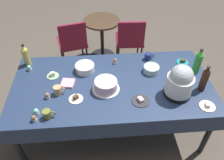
{
  "coord_description": "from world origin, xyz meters",
  "views": [
    {
      "loc": [
        -0.14,
        -1.82,
        2.45
      ],
      "look_at": [
        0.0,
        0.0,
        0.8
      ],
      "focal_mm": 36.16,
      "sensor_mm": 36.0,
      "label": 1
    }
  ],
  "objects_px": {
    "dessert_plate_charcoal": "(140,100)",
    "soda_bottle_cola": "(204,79)",
    "potluck_table": "(112,87)",
    "maroon_chair_right": "(130,38)",
    "dessert_plate_teal": "(183,62)",
    "coffee_mug_olive": "(47,114)",
    "coffee_mug_navy": "(148,56)",
    "dessert_plate_cream": "(207,106)",
    "cupcake_vanilla": "(47,96)",
    "cupcake_cocoa": "(36,112)",
    "ceramic_snack_bowl": "(85,68)",
    "soda_bottle_lime_soda": "(198,62)",
    "dessert_plate_white": "(76,98)",
    "round_cafe_table": "(102,32)",
    "dessert_plate_sage": "(53,75)",
    "frosted_layer_cake": "(106,85)",
    "coffee_mug_tan": "(58,90)",
    "cupcake_mint": "(29,68)",
    "glass_salad_bowl": "(151,69)",
    "cupcake_rose": "(34,118)",
    "cupcake_berry": "(115,61)",
    "soda_bottle_ginger_ale": "(26,55)",
    "maroon_chair_left": "(73,41)",
    "slow_cooker": "(180,82)"
  },
  "relations": [
    {
      "from": "slow_cooker",
      "to": "soda_bottle_lime_soda",
      "type": "distance_m",
      "value": 0.47
    },
    {
      "from": "dessert_plate_cream",
      "to": "maroon_chair_right",
      "type": "height_order",
      "value": "maroon_chair_right"
    },
    {
      "from": "frosted_layer_cake",
      "to": "coffee_mug_tan",
      "type": "relative_size",
      "value": 2.38
    },
    {
      "from": "maroon_chair_left",
      "to": "frosted_layer_cake",
      "type": "bearing_deg",
      "value": -71.99
    },
    {
      "from": "cupcake_berry",
      "to": "maroon_chair_left",
      "type": "height_order",
      "value": "maroon_chair_left"
    },
    {
      "from": "potluck_table",
      "to": "soda_bottle_cola",
      "type": "distance_m",
      "value": 0.98
    },
    {
      "from": "coffee_mug_olive",
      "to": "dessert_plate_white",
      "type": "bearing_deg",
      "value": 39.74
    },
    {
      "from": "cupcake_berry",
      "to": "coffee_mug_olive",
      "type": "relative_size",
      "value": 0.57
    },
    {
      "from": "ceramic_snack_bowl",
      "to": "soda_bottle_lime_soda",
      "type": "distance_m",
      "value": 1.29
    },
    {
      "from": "dessert_plate_cream",
      "to": "cupcake_cocoa",
      "type": "relative_size",
      "value": 2.36
    },
    {
      "from": "ceramic_snack_bowl",
      "to": "dessert_plate_sage",
      "type": "bearing_deg",
      "value": -169.15
    },
    {
      "from": "soda_bottle_cola",
      "to": "round_cafe_table",
      "type": "distance_m",
      "value": 2.02
    },
    {
      "from": "frosted_layer_cake",
      "to": "cupcake_berry",
      "type": "bearing_deg",
      "value": 72.89
    },
    {
      "from": "ceramic_snack_bowl",
      "to": "maroon_chair_left",
      "type": "bearing_deg",
      "value": 102.18
    },
    {
      "from": "potluck_table",
      "to": "cupcake_vanilla",
      "type": "xyz_separation_m",
      "value": [
        -0.68,
        -0.17,
        0.09
      ]
    },
    {
      "from": "potluck_table",
      "to": "cupcake_rose",
      "type": "bearing_deg",
      "value": -149.31
    },
    {
      "from": "cupcake_mint",
      "to": "maroon_chair_right",
      "type": "bearing_deg",
      "value": 37.04
    },
    {
      "from": "glass_salad_bowl",
      "to": "coffee_mug_navy",
      "type": "distance_m",
      "value": 0.25
    },
    {
      "from": "glass_salad_bowl",
      "to": "soda_bottle_lime_soda",
      "type": "bearing_deg",
      "value": -5.19
    },
    {
      "from": "round_cafe_table",
      "to": "dessert_plate_white",
      "type": "bearing_deg",
      "value": -100.87
    },
    {
      "from": "dessert_plate_cream",
      "to": "cupcake_rose",
      "type": "distance_m",
      "value": 1.68
    },
    {
      "from": "cupcake_rose",
      "to": "cupcake_berry",
      "type": "height_order",
      "value": "same"
    },
    {
      "from": "ceramic_snack_bowl",
      "to": "dessert_plate_white",
      "type": "relative_size",
      "value": 1.5
    },
    {
      "from": "dessert_plate_cream",
      "to": "cupcake_berry",
      "type": "xyz_separation_m",
      "value": [
        -0.85,
        0.77,
        0.02
      ]
    },
    {
      "from": "coffee_mug_olive",
      "to": "dessert_plate_cream",
      "type": "bearing_deg",
      "value": 0.44
    },
    {
      "from": "slow_cooker",
      "to": "cupcake_vanilla",
      "type": "relative_size",
      "value": 5.48
    },
    {
      "from": "potluck_table",
      "to": "coffee_mug_navy",
      "type": "bearing_deg",
      "value": 40.53
    },
    {
      "from": "frosted_layer_cake",
      "to": "cupcake_rose",
      "type": "relative_size",
      "value": 4.36
    },
    {
      "from": "soda_bottle_lime_soda",
      "to": "soda_bottle_cola",
      "type": "bearing_deg",
      "value": -97.3
    },
    {
      "from": "frosted_layer_cake",
      "to": "ceramic_snack_bowl",
      "type": "xyz_separation_m",
      "value": [
        -0.23,
        0.33,
        -0.02
      ]
    },
    {
      "from": "potluck_table",
      "to": "maroon_chair_right",
      "type": "height_order",
      "value": "maroon_chair_right"
    },
    {
      "from": "maroon_chair_right",
      "to": "coffee_mug_olive",
      "type": "bearing_deg",
      "value": -120.79
    },
    {
      "from": "dessert_plate_charcoal",
      "to": "soda_bottle_cola",
      "type": "relative_size",
      "value": 0.6
    },
    {
      "from": "slow_cooker",
      "to": "maroon_chair_left",
      "type": "xyz_separation_m",
      "value": [
        -1.2,
        1.54,
        -0.43
      ]
    },
    {
      "from": "ceramic_snack_bowl",
      "to": "cupcake_mint",
      "type": "distance_m",
      "value": 0.65
    },
    {
      "from": "dessert_plate_sage",
      "to": "coffee_mug_olive",
      "type": "bearing_deg",
      "value": -87.69
    },
    {
      "from": "soda_bottle_ginger_ale",
      "to": "maroon_chair_left",
      "type": "xyz_separation_m",
      "value": [
        0.46,
        0.9,
        -0.39
      ]
    },
    {
      "from": "coffee_mug_navy",
      "to": "coffee_mug_olive",
      "type": "height_order",
      "value": "coffee_mug_olive"
    },
    {
      "from": "dessert_plate_charcoal",
      "to": "cupcake_berry",
      "type": "bearing_deg",
      "value": 107.35
    },
    {
      "from": "soda_bottle_lime_soda",
      "to": "maroon_chair_left",
      "type": "bearing_deg",
      "value": 141.54
    },
    {
      "from": "potluck_table",
      "to": "frosted_layer_cake",
      "type": "bearing_deg",
      "value": -128.92
    },
    {
      "from": "cupcake_mint",
      "to": "maroon_chair_left",
      "type": "distance_m",
      "value": 1.14
    },
    {
      "from": "glass_salad_bowl",
      "to": "coffee_mug_tan",
      "type": "bearing_deg",
      "value": -164.99
    },
    {
      "from": "dessert_plate_white",
      "to": "round_cafe_table",
      "type": "xyz_separation_m",
      "value": [
        0.34,
        1.76,
        -0.26
      ]
    },
    {
      "from": "dessert_plate_charcoal",
      "to": "soda_bottle_lime_soda",
      "type": "height_order",
      "value": "soda_bottle_lime_soda"
    },
    {
      "from": "potluck_table",
      "to": "frosted_layer_cake",
      "type": "height_order",
      "value": "frosted_layer_cake"
    },
    {
      "from": "dessert_plate_teal",
      "to": "coffee_mug_olive",
      "type": "height_order",
      "value": "coffee_mug_olive"
    },
    {
      "from": "soda_bottle_lime_soda",
      "to": "cupcake_mint",
      "type": "bearing_deg",
      "value": 174.56
    },
    {
      "from": "slow_cooker",
      "to": "dessert_plate_teal",
      "type": "relative_size",
      "value": 2.51
    },
    {
      "from": "ceramic_snack_bowl",
      "to": "round_cafe_table",
      "type": "height_order",
      "value": "ceramic_snack_bowl"
    }
  ]
}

